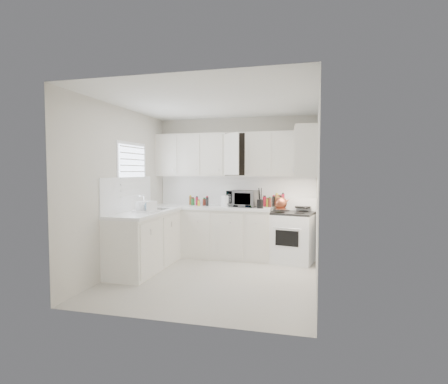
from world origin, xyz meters
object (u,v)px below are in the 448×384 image
(stove, at_px, (292,230))
(tea_kettle, at_px, (281,202))
(rice_cooker, at_px, (227,200))
(dish_rack, at_px, (146,206))
(utensil_crock, at_px, (260,198))
(microwave, at_px, (243,197))

(stove, bearing_deg, tea_kettle, -126.85)
(rice_cooker, distance_m, dish_rack, 1.59)
(tea_kettle, distance_m, rice_cooker, 1.02)
(rice_cooker, distance_m, utensil_crock, 0.68)
(microwave, height_order, rice_cooker, microwave)
(stove, xyz_separation_m, rice_cooker, (-1.18, 0.06, 0.51))
(tea_kettle, relative_size, dish_rack, 0.73)
(rice_cooker, height_order, utensil_crock, utensil_crock)
(tea_kettle, xyz_separation_m, rice_cooker, (-1.00, 0.22, 0.01))
(tea_kettle, distance_m, utensil_crock, 0.36)
(tea_kettle, bearing_deg, rice_cooker, 168.72)
(stove, bearing_deg, microwave, -172.79)
(stove, relative_size, tea_kettle, 4.22)
(microwave, distance_m, rice_cooker, 0.30)
(rice_cooker, bearing_deg, tea_kettle, -20.81)
(utensil_crock, bearing_deg, stove, 16.68)
(microwave, xyz_separation_m, dish_rack, (-1.33, -1.22, -0.08))
(stove, xyz_separation_m, microwave, (-0.88, 0.07, 0.57))
(tea_kettle, height_order, microwave, microwave)
(stove, distance_m, tea_kettle, 0.55)
(rice_cooker, height_order, dish_rack, rice_cooker)
(microwave, height_order, dish_rack, microwave)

